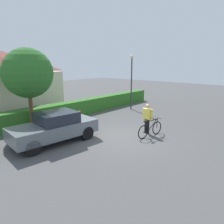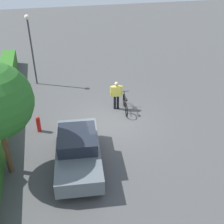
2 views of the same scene
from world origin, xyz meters
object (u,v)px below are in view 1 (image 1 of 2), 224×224
bicycle (150,129)px  street_lamp (132,75)px  parked_car_near (55,127)px  fire_hydrant (80,117)px  tree_kerbside (28,73)px  person_rider (147,116)px

bicycle → street_lamp: street_lamp is taller
parked_car_near → fire_hydrant: 3.17m
parked_car_near → tree_kerbside: size_ratio=0.92×
person_rider → street_lamp: (4.21, 4.12, 1.83)m
parked_car_near → person_rider: size_ratio=2.59×
bicycle → fire_hydrant: bearing=100.7°
bicycle → fire_hydrant: 4.55m
bicycle → street_lamp: 6.82m
parked_car_near → tree_kerbside: bearing=84.0°
person_rider → tree_kerbside: 6.73m
person_rider → street_lamp: bearing=44.4°
parked_car_near → person_rider: 4.71m
parked_car_near → fire_hydrant: size_ratio=5.07×
bicycle → tree_kerbside: tree_kerbside is taller
person_rider → street_lamp: street_lamp is taller
parked_car_near → bicycle: parked_car_near is taller
parked_car_near → fire_hydrant: parked_car_near is taller
parked_car_near → street_lamp: (8.15, 1.56, 2.00)m
fire_hydrant → tree_kerbside: bearing=155.6°
bicycle → tree_kerbside: size_ratio=0.39×
bicycle → tree_kerbside: 7.07m
street_lamp → parked_car_near: bearing=-169.2°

